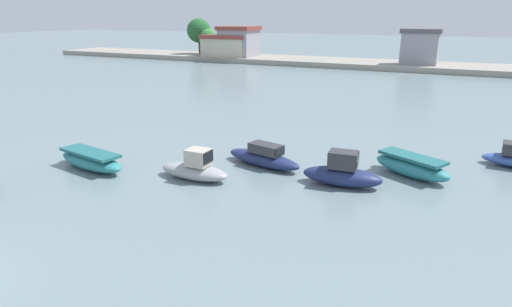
{
  "coord_description": "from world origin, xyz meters",
  "views": [
    {
      "loc": [
        15.15,
        -6.25,
        8.65
      ],
      "look_at": [
        4.73,
        15.15,
        1.08
      ],
      "focal_mm": 30.66,
      "sensor_mm": 36.0,
      "label": 1
    }
  ],
  "objects": [
    {
      "name": "distant_shoreline",
      "position": [
        -4.53,
        71.44,
        1.7
      ],
      "size": [
        138.21,
        11.5,
        7.99
      ],
      "color": "gray",
      "rests_on": "ground"
    },
    {
      "name": "moored_boat_4",
      "position": [
        4.71,
        16.23,
        0.52
      ],
      "size": [
        5.34,
        2.57,
        1.39
      ],
      "rotation": [
        0.0,
        0.0,
        -0.23
      ],
      "color": "navy",
      "rests_on": "ground"
    },
    {
      "name": "moored_boat_2",
      "position": [
        -4.19,
        11.33,
        0.51
      ],
      "size": [
        5.39,
        2.44,
        1.07
      ],
      "rotation": [
        0.0,
        0.0,
        -0.17
      ],
      "color": "teal",
      "rests_on": "ground"
    },
    {
      "name": "moored_boat_5",
      "position": [
        9.77,
        15.21,
        0.66
      ],
      "size": [
        4.31,
        1.91,
        1.88
      ],
      "rotation": [
        0.0,
        0.0,
        0.08
      ],
      "color": "navy",
      "rests_on": "ground"
    },
    {
      "name": "moored_boat_3",
      "position": [
        2.24,
        12.6,
        0.57
      ],
      "size": [
        4.15,
        1.56,
        1.74
      ],
      "rotation": [
        0.0,
        0.0,
        0.0
      ],
      "color": "#9E9EA3",
      "rests_on": "ground"
    },
    {
      "name": "moored_boat_6",
      "position": [
        12.87,
        18.26,
        0.57
      ],
      "size": [
        4.8,
        3.45,
        1.19
      ],
      "rotation": [
        0.0,
        0.0,
        -0.47
      ],
      "color": "teal",
      "rests_on": "ground"
    }
  ]
}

